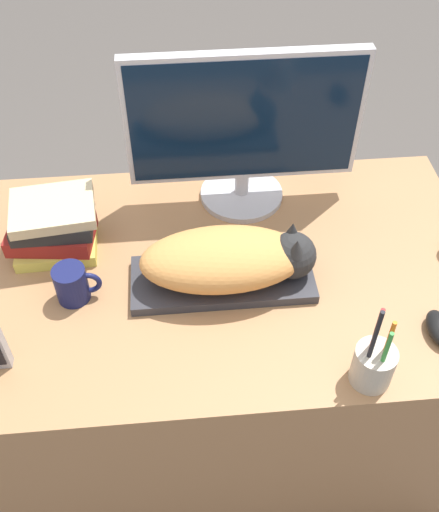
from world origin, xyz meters
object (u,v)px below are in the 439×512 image
object	(u,v)px
cat	(233,258)
coffee_mug	(73,284)
keyboard	(222,279)
pen_cup	(373,364)
monitor	(244,127)
book_stack	(53,227)

from	to	relation	value
cat	coffee_mug	bearing A→B (deg)	-178.14
keyboard	pen_cup	distance (m)	0.39
monitor	pen_cup	bearing A→B (deg)	-71.66
cat	book_stack	distance (m)	0.44
cat	coffee_mug	xyz separation A→B (m)	(-0.36, -0.01, -0.04)
pen_cup	book_stack	xyz separation A→B (m)	(-0.66, 0.43, 0.02)
cat	book_stack	xyz separation A→B (m)	(-0.41, 0.15, -0.01)
keyboard	monitor	world-z (taller)	monitor
keyboard	coffee_mug	bearing A→B (deg)	-178.01
coffee_mug	book_stack	bearing A→B (deg)	108.34
monitor	book_stack	world-z (taller)	monitor
coffee_mug	pen_cup	xyz separation A→B (m)	(0.61, -0.27, 0.01)
cat	book_stack	size ratio (longest dim) A/B	1.76
coffee_mug	book_stack	size ratio (longest dim) A/B	0.46
cat	monitor	size ratio (longest dim) A/B	0.70
pen_cup	monitor	bearing A→B (deg)	108.34
coffee_mug	book_stack	world-z (taller)	book_stack
keyboard	pen_cup	size ratio (longest dim) A/B	1.86
keyboard	book_stack	size ratio (longest dim) A/B	1.86
cat	coffee_mug	distance (m)	0.36
pen_cup	book_stack	world-z (taller)	pen_cup
keyboard	monitor	distance (m)	0.37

